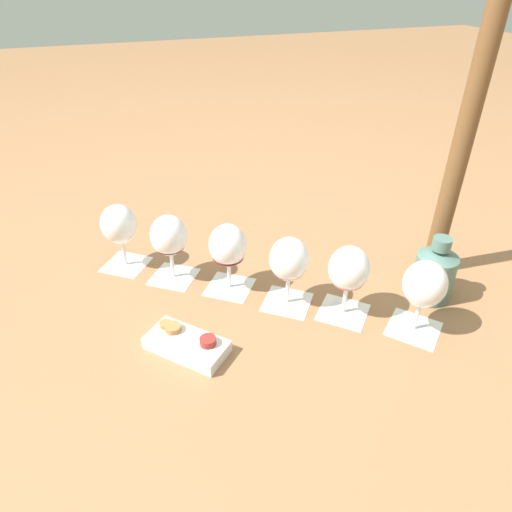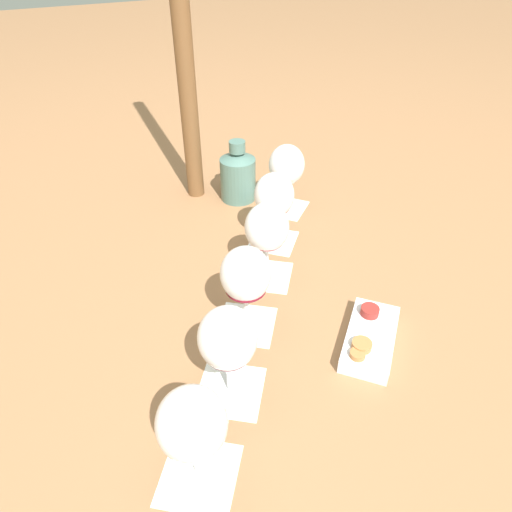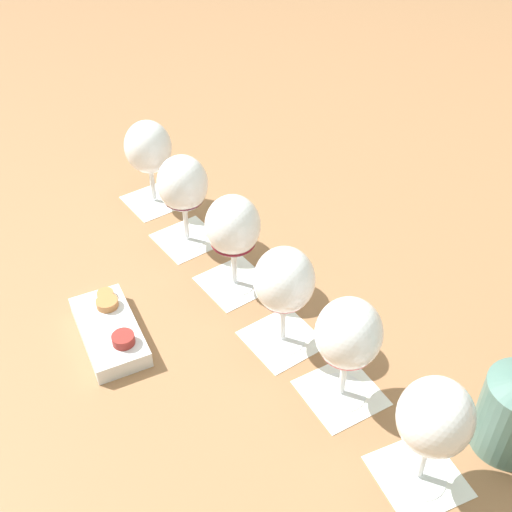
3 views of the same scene
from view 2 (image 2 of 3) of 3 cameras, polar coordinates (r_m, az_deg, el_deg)
ground_plane at (r=0.92m, az=0.09°, el=-5.51°), size 8.00×8.00×0.00m
tasting_card_0 at (r=1.21m, az=3.62°, el=6.09°), size 0.15×0.15×0.00m
tasting_card_1 at (r=1.08m, az=2.14°, el=1.97°), size 0.15×0.15×0.00m
tasting_card_2 at (r=0.98m, az=1.27°, el=-2.41°), size 0.15×0.15×0.00m
tasting_card_3 at (r=0.87m, az=-1.20°, el=-8.50°), size 0.15×0.15×0.00m
tasting_card_4 at (r=0.77m, az=-3.22°, el=-16.35°), size 0.15×0.15×0.00m
tasting_card_5 at (r=0.70m, az=-7.10°, el=-25.50°), size 0.15×0.15×0.00m
wine_glass_0 at (r=1.16m, az=3.84°, el=10.93°), size 0.09×0.09×0.17m
wine_glass_1 at (r=1.02m, az=2.28°, el=7.21°), size 0.09×0.09×0.17m
wine_glass_2 at (r=0.91m, az=1.36°, el=3.14°), size 0.09×0.09×0.17m
wine_glass_3 at (r=0.79m, az=-1.30°, el=-2.69°), size 0.09×0.09×0.17m
wine_glass_4 at (r=0.69m, az=-3.55°, el=-10.65°), size 0.09×0.09×0.17m
wine_glass_5 at (r=0.60m, az=-7.95°, el=-20.47°), size 0.09×0.09×0.17m
ceramic_vase at (r=1.22m, az=-2.28°, el=10.15°), size 0.09×0.09×0.16m
snack_dish at (r=0.85m, az=14.03°, el=-9.87°), size 0.18×0.18×0.04m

